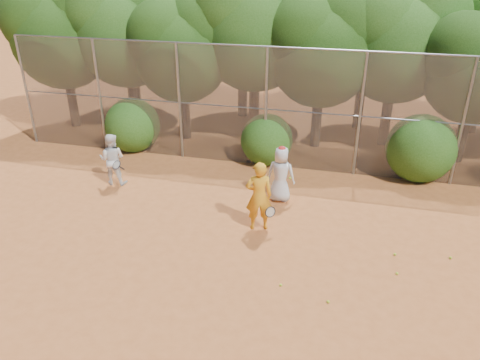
# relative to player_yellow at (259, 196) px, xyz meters

# --- Properties ---
(ground) EXTENTS (80.00, 80.00, 0.00)m
(ground) POSITION_rel_player_yellow_xyz_m (0.37, -1.98, -0.96)
(ground) COLOR #AB5826
(ground) RESTS_ON ground
(fence_back) EXTENTS (20.05, 0.09, 4.03)m
(fence_back) POSITION_rel_player_yellow_xyz_m (0.25, 4.02, 1.09)
(fence_back) COLOR gray
(fence_back) RESTS_ON ground
(tree_0) EXTENTS (4.38, 3.81, 6.00)m
(tree_0) POSITION_rel_player_yellow_xyz_m (-9.08, 6.06, 2.97)
(tree_0) COLOR black
(tree_0) RESTS_ON ground
(tree_1) EXTENTS (4.64, 4.03, 6.35)m
(tree_1) POSITION_rel_player_yellow_xyz_m (-6.58, 6.56, 3.20)
(tree_1) COLOR black
(tree_1) RESTS_ON ground
(tree_2) EXTENTS (3.99, 3.47, 5.47)m
(tree_2) POSITION_rel_player_yellow_xyz_m (-4.08, 5.86, 2.62)
(tree_2) COLOR black
(tree_2) RESTS_ON ground
(tree_3) EXTENTS (4.89, 4.26, 6.70)m
(tree_3) POSITION_rel_player_yellow_xyz_m (-1.57, 6.87, 3.44)
(tree_3) COLOR black
(tree_3) RESTS_ON ground
(tree_4) EXTENTS (4.19, 3.64, 5.73)m
(tree_4) POSITION_rel_player_yellow_xyz_m (0.92, 6.26, 2.80)
(tree_4) COLOR black
(tree_4) RESTS_ON ground
(tree_5) EXTENTS (4.51, 3.92, 6.17)m
(tree_5) POSITION_rel_player_yellow_xyz_m (3.42, 7.06, 3.09)
(tree_5) COLOR black
(tree_5) RESTS_ON ground
(tree_6) EXTENTS (3.86, 3.36, 5.29)m
(tree_6) POSITION_rel_player_yellow_xyz_m (5.92, 6.06, 2.51)
(tree_6) COLOR black
(tree_6) RESTS_ON ground
(tree_9) EXTENTS (4.83, 4.20, 6.62)m
(tree_9) POSITION_rel_player_yellow_xyz_m (-7.57, 8.87, 3.38)
(tree_9) COLOR black
(tree_9) RESTS_ON ground
(tree_10) EXTENTS (5.15, 4.48, 7.06)m
(tree_10) POSITION_rel_player_yellow_xyz_m (-2.57, 9.07, 3.67)
(tree_10) COLOR black
(tree_10) RESTS_ON ground
(tree_11) EXTENTS (4.64, 4.03, 6.35)m
(tree_11) POSITION_rel_player_yellow_xyz_m (2.42, 8.66, 3.20)
(tree_11) COLOR black
(tree_11) RESTS_ON ground
(bush_0) EXTENTS (2.00, 2.00, 2.00)m
(bush_0) POSITION_rel_player_yellow_xyz_m (-5.63, 4.32, 0.04)
(bush_0) COLOR #234E13
(bush_0) RESTS_ON ground
(bush_1) EXTENTS (1.80, 1.80, 1.80)m
(bush_1) POSITION_rel_player_yellow_xyz_m (-0.63, 4.32, -0.06)
(bush_1) COLOR #234E13
(bush_1) RESTS_ON ground
(bush_2) EXTENTS (2.20, 2.20, 2.20)m
(bush_2) POSITION_rel_player_yellow_xyz_m (4.37, 4.32, 0.14)
(bush_2) COLOR #234E13
(bush_2) RESTS_ON ground
(player_yellow) EXTENTS (0.89, 0.66, 1.92)m
(player_yellow) POSITION_rel_player_yellow_xyz_m (0.00, 0.00, 0.00)
(player_yellow) COLOR orange
(player_yellow) RESTS_ON ground
(player_teen) EXTENTS (0.86, 0.60, 1.71)m
(player_teen) POSITION_rel_player_yellow_xyz_m (0.30, 1.68, -0.11)
(player_teen) COLOR silver
(player_teen) RESTS_ON ground
(player_white) EXTENTS (0.92, 0.83, 1.66)m
(player_white) POSITION_rel_player_yellow_xyz_m (-4.98, 1.50, -0.13)
(player_white) COLOR white
(player_white) RESTS_ON ground
(ball_0) EXTENTS (0.07, 0.07, 0.07)m
(ball_0) POSITION_rel_player_yellow_xyz_m (3.51, -1.20, -0.93)
(ball_0) COLOR #B8D226
(ball_0) RESTS_ON ground
(ball_1) EXTENTS (0.07, 0.07, 0.07)m
(ball_1) POSITION_rel_player_yellow_xyz_m (3.50, -0.43, -0.93)
(ball_1) COLOR #B8D226
(ball_1) RESTS_ON ground
(ball_2) EXTENTS (0.07, 0.07, 0.07)m
(ball_2) POSITION_rel_player_yellow_xyz_m (2.05, -2.55, -0.93)
(ball_2) COLOR #B8D226
(ball_2) RESTS_ON ground
(ball_3) EXTENTS (0.07, 0.07, 0.07)m
(ball_3) POSITION_rel_player_yellow_xyz_m (4.79, -0.26, -0.93)
(ball_3) COLOR #B8D226
(ball_3) RESTS_ON ground
(ball_4) EXTENTS (0.07, 0.07, 0.07)m
(ball_4) POSITION_rel_player_yellow_xyz_m (0.99, -2.25, -0.93)
(ball_4) COLOR #B8D226
(ball_4) RESTS_ON ground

